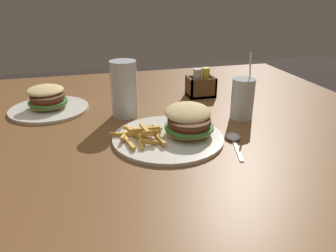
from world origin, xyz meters
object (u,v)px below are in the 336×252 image
Objects in this scene: beer_glass at (124,91)px; spoon at (234,138)px; juice_glass at (242,101)px; meal_plate_far at (48,103)px; condiment_caddy at (201,86)px; meal_plate_near at (177,130)px.

beer_glass is 0.38m from spoon.
beer_glass is 0.88× the size of juice_glass.
meal_plate_far is 2.41× the size of condiment_caddy.
meal_plate_near reaches higher than spoon.
beer_glass is 0.34m from condiment_caddy.
beer_glass is at bearing 60.55° from spoon.
beer_glass is 1.66× the size of condiment_caddy.
juice_glass reaches higher than meal_plate_near.
spoon is 1.44× the size of condiment_caddy.
beer_glass is at bearing 118.69° from meal_plate_near.
meal_plate_far is at bearing 137.85° from meal_plate_near.
beer_glass is at bearing -156.98° from condiment_caddy.
meal_plate_far is at bearing 159.02° from juice_glass.
beer_glass reaches higher than condiment_caddy.
spoon is 0.63m from meal_plate_far.
juice_glass is 0.25m from condiment_caddy.
meal_plate_far is (-0.60, 0.23, -0.03)m from juice_glass.
juice_glass is 1.32× the size of spoon.
beer_glass is at bearing -25.14° from meal_plate_far.
meal_plate_far is (-0.36, 0.33, 0.00)m from meal_plate_near.
juice_glass is 1.89× the size of condiment_caddy.
beer_glass reaches higher than meal_plate_near.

